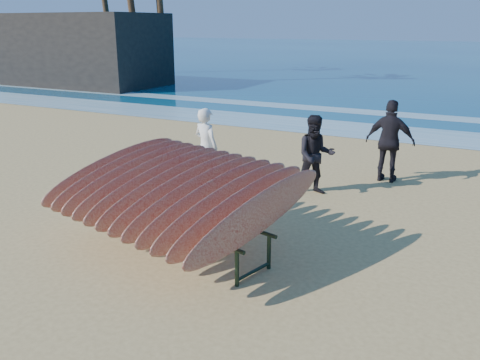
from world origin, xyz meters
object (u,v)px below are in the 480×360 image
Objects in this scene: building at (84,50)px; surfboard_rack at (176,190)px; person_dark_a at (315,155)px; person_white at (206,147)px; person_dark_b at (390,141)px.

surfboard_rack is at bearing -43.56° from building.
person_dark_a is 21.16m from building.
surfboard_rack is 22.48m from building.
person_dark_b is at bearing -134.29° from person_white.
person_white is 3.83m from person_dark_b.
surfboard_rack is at bearing 67.56° from person_dark_b.
person_white is at bearing 32.46° from person_dark_b.
building is (-16.28, 15.47, 0.98)m from surfboard_rack.
person_white reaches higher than surfboard_rack.
person_dark_b is (1.11, 1.50, 0.08)m from person_dark_a.
building is (-17.28, 12.18, 1.09)m from person_dark_a.
person_white reaches higher than person_dark_a.
person_dark_b reaches higher than person_dark_a.
building reaches higher than person_white.
person_dark_b is 0.21× the size of building.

